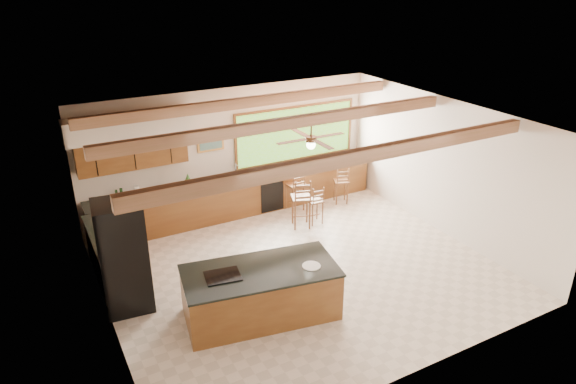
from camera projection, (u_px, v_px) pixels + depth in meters
ground at (300, 269)px, 10.14m from camera, size 7.20×7.20×0.00m
room_shell at (276, 155)px, 9.70m from camera, size 7.27×6.54×3.02m
counter_run at (214, 208)px, 11.63m from camera, size 7.12×3.10×1.28m
island at (261, 292)px, 8.65m from camera, size 2.74×1.63×0.91m
refrigerator at (124, 257)px, 8.65m from camera, size 0.85×0.83×2.00m
bar_stool_a at (296, 185)px, 12.35m from camera, size 0.43×0.43×1.12m
bar_stool_b at (303, 199)px, 11.51m from camera, size 0.54×0.54×1.19m
bar_stool_c at (316, 202)px, 11.74m from camera, size 0.35×0.35×0.93m
bar_stool_d at (342, 182)px, 12.77m from camera, size 0.45×0.45×0.96m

